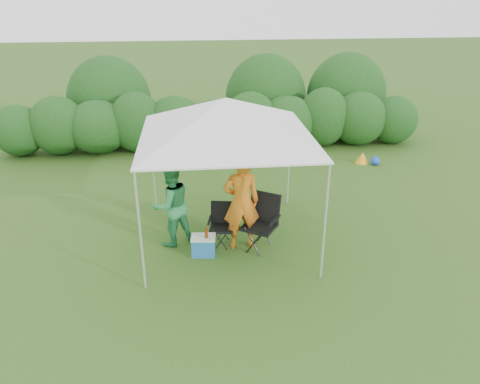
{
  "coord_description": "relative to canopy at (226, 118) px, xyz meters",
  "views": [
    {
      "loc": [
        -0.59,
        -7.61,
        4.69
      ],
      "look_at": [
        0.24,
        0.4,
        1.05
      ],
      "focal_mm": 35.0,
      "sensor_mm": 36.0,
      "label": 1
    }
  ],
  "objects": [
    {
      "name": "bottle",
      "position": [
        -0.44,
        -0.59,
        -1.97
      ],
      "size": [
        0.06,
        0.06,
        0.24
      ],
      "primitive_type": "cylinder",
      "color": "#592D0C",
      "rests_on": "cooler"
    },
    {
      "name": "woman",
      "position": [
        -1.07,
        -0.06,
        -1.64
      ],
      "size": [
        1.01,
        0.94,
        1.65
      ],
      "primitive_type": "imported",
      "rotation": [
        0.0,
        0.0,
        3.65
      ],
      "color": "#2D8B4D",
      "rests_on": "ground"
    },
    {
      "name": "chair_left",
      "position": [
        -0.11,
        -0.14,
        -1.99
      ],
      "size": [
        0.57,
        0.53,
        0.83
      ],
      "rotation": [
        0.0,
        0.0,
        -0.18
      ],
      "color": "black",
      "rests_on": "ground"
    },
    {
      "name": "man",
      "position": [
        0.24,
        -0.32,
        -1.52
      ],
      "size": [
        0.71,
        0.48,
        1.88
      ],
      "primitive_type": "imported",
      "rotation": [
        0.0,
        0.0,
        3.19
      ],
      "color": "orange",
      "rests_on": "ground"
    },
    {
      "name": "ground",
      "position": [
        0.0,
        -0.5,
        -2.46
      ],
      "size": [
        70.0,
        70.0,
        0.0
      ],
      "primitive_type": "plane",
      "color": "#365C1D"
    },
    {
      "name": "hedge",
      "position": [
        0.0,
        5.5,
        -1.64
      ],
      "size": [
        12.75,
        1.53,
        1.8
      ],
      "color": "#1D4C18",
      "rests_on": "ground"
    },
    {
      "name": "canopy",
      "position": [
        0.0,
        0.0,
        0.0
      ],
      "size": [
        3.1,
        3.1,
        2.83
      ],
      "color": "silver",
      "rests_on": "ground"
    },
    {
      "name": "chair_right",
      "position": [
        0.62,
        -0.36,
        -1.86
      ],
      "size": [
        0.84,
        0.82,
        1.07
      ],
      "rotation": [
        0.0,
        0.0,
        -0.57
      ],
      "color": "black",
      "rests_on": "ground"
    },
    {
      "name": "lawn_toy",
      "position": [
        4.19,
        3.81,
        -2.32
      ],
      "size": [
        0.62,
        0.51,
        0.31
      ],
      "color": "#F0A619",
      "rests_on": "ground"
    },
    {
      "name": "cooler",
      "position": [
        -0.5,
        -0.55,
        -2.27
      ],
      "size": [
        0.48,
        0.37,
        0.38
      ],
      "rotation": [
        0.0,
        0.0,
        -0.09
      ],
      "color": "#2466A7",
      "rests_on": "ground"
    }
  ]
}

